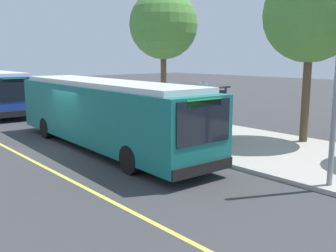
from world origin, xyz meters
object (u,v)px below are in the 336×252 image
at_px(transit_bus_main, 104,112).
at_px(route_sign_post, 203,107).
at_px(waiting_bench, 194,126).
at_px(pedestrian_commuter, 206,121).

height_order(transit_bus_main, route_sign_post, same).
relative_size(waiting_bench, route_sign_post, 0.57).
bearing_deg(route_sign_post, pedestrian_commuter, 129.15).
distance_m(waiting_bench, pedestrian_commuter, 1.52).
bearing_deg(transit_bus_main, pedestrian_commuter, 56.71).
distance_m(waiting_bench, route_sign_post, 3.30).
bearing_deg(pedestrian_commuter, transit_bus_main, -123.29).
bearing_deg(transit_bus_main, route_sign_post, 34.93).
distance_m(transit_bus_main, route_sign_post, 4.30).
xyz_separation_m(waiting_bench, pedestrian_commuter, (1.33, -0.56, 0.48)).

